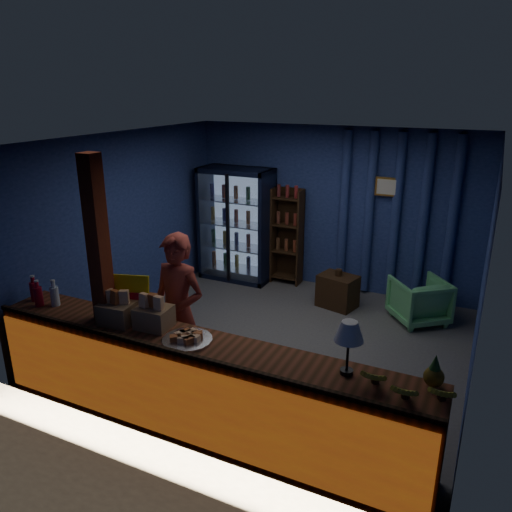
{
  "coord_description": "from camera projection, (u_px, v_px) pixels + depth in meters",
  "views": [
    {
      "loc": [
        2.25,
        -5.32,
        3.16
      ],
      "look_at": [
        -0.2,
        -0.2,
        1.22
      ],
      "focal_mm": 35.0,
      "sensor_mm": 36.0,
      "label": 1
    }
  ],
  "objects": [
    {
      "name": "beverage_cooler",
      "position": [
        238.0,
        225.0,
        8.45
      ],
      "size": [
        1.2,
        0.62,
        1.9
      ],
      "color": "black",
      "rests_on": "ground"
    },
    {
      "name": "bottle_shelf",
      "position": [
        288.0,
        236.0,
        8.27
      ],
      "size": [
        0.5,
        0.28,
        1.6
      ],
      "color": "#3A2212",
      "rests_on": "ground"
    },
    {
      "name": "shopkeeper",
      "position": [
        179.0,
        313.0,
        5.32
      ],
      "size": [
        0.65,
        0.44,
        1.74
      ],
      "primitive_type": "imported",
      "rotation": [
        0.0,
        0.0,
        -0.04
      ],
      "color": "#9C362A",
      "rests_on": "ground"
    },
    {
      "name": "banana_bunches",
      "position": [
        407.0,
        386.0,
        3.74
      ],
      "size": [
        0.72,
        0.28,
        0.16
      ],
      "color": "yellow",
      "rests_on": "counter"
    },
    {
      "name": "snack_box_left",
      "position": [
        117.0,
        311.0,
        4.87
      ],
      "size": [
        0.36,
        0.31,
        0.35
      ],
      "color": "olive",
      "rests_on": "counter"
    },
    {
      "name": "table_lamp",
      "position": [
        349.0,
        333.0,
        3.93
      ],
      "size": [
        0.24,
        0.24,
        0.47
      ],
      "color": "black",
      "rests_on": "counter"
    },
    {
      "name": "framed_picture",
      "position": [
        387.0,
        187.0,
        7.36
      ],
      "size": [
        0.36,
        0.04,
        0.28
      ],
      "color": "gold",
      "rests_on": "room_walls"
    },
    {
      "name": "pineapple",
      "position": [
        434.0,
        374.0,
        3.83
      ],
      "size": [
        0.16,
        0.16,
        0.27
      ],
      "color": "olive",
      "rests_on": "counter"
    },
    {
      "name": "curtain_folds",
      "position": [
        396.0,
        217.0,
        7.48
      ],
      "size": [
        1.74,
        0.14,
        2.5
      ],
      "color": "navy",
      "rests_on": "room_walls"
    },
    {
      "name": "room_walls",
      "position": [
        278.0,
        226.0,
        5.97
      ],
      "size": [
        4.6,
        4.6,
        4.6
      ],
      "color": "navy",
      "rests_on": "ground"
    },
    {
      "name": "ground",
      "position": [
        277.0,
        342.0,
        6.48
      ],
      "size": [
        4.6,
        4.6,
        0.0
      ],
      "primitive_type": "plane",
      "color": "#515154",
      "rests_on": "ground"
    },
    {
      "name": "support_post",
      "position": [
        103.0,
        287.0,
        4.87
      ],
      "size": [
        0.16,
        0.16,
        2.6
      ],
      "primitive_type": "cube",
      "color": "maroon",
      "rests_on": "ground"
    },
    {
      "name": "green_chair",
      "position": [
        419.0,
        300.0,
        6.98
      ],
      "size": [
        0.96,
        0.97,
        0.63
      ],
      "primitive_type": "imported",
      "rotation": [
        0.0,
        0.0,
        3.82
      ],
      "color": "#5EBD74",
      "rests_on": "ground"
    },
    {
      "name": "counter",
      "position": [
        197.0,
        387.0,
        4.7
      ],
      "size": [
        4.4,
        0.57,
        0.99
      ],
      "color": "brown",
      "rests_on": "ground"
    },
    {
      "name": "snack_box_centre",
      "position": [
        154.0,
        316.0,
        4.78
      ],
      "size": [
        0.34,
        0.29,
        0.35
      ],
      "color": "olive",
      "rests_on": "counter"
    },
    {
      "name": "pastry_tray",
      "position": [
        187.0,
        339.0,
        4.55
      ],
      "size": [
        0.47,
        0.47,
        0.08
      ],
      "color": "silver",
      "rests_on": "counter"
    },
    {
      "name": "yellow_sign",
      "position": [
        122.0,
        297.0,
        4.96
      ],
      "size": [
        0.57,
        0.27,
        0.45
      ],
      "color": "#DBC70B",
      "rests_on": "counter"
    },
    {
      "name": "side_table",
      "position": [
        338.0,
        291.0,
        7.47
      ],
      "size": [
        0.62,
        0.52,
        0.59
      ],
      "color": "#3A2212",
      "rests_on": "ground"
    },
    {
      "name": "soda_bottles",
      "position": [
        42.0,
        294.0,
        5.3
      ],
      "size": [
        0.39,
        0.17,
        0.29
      ],
      "color": "#B60C21",
      "rests_on": "counter"
    }
  ]
}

